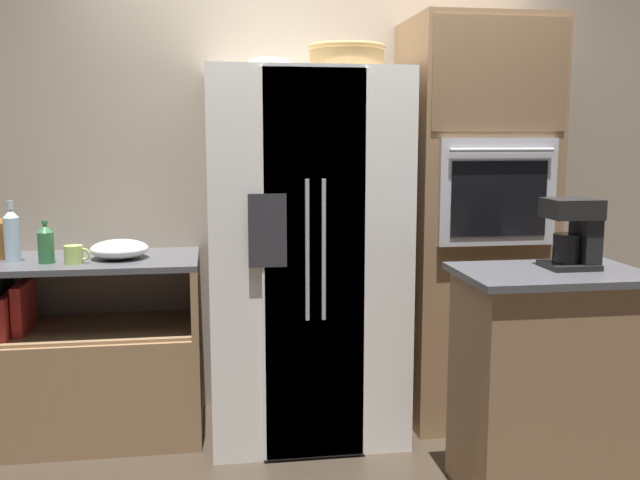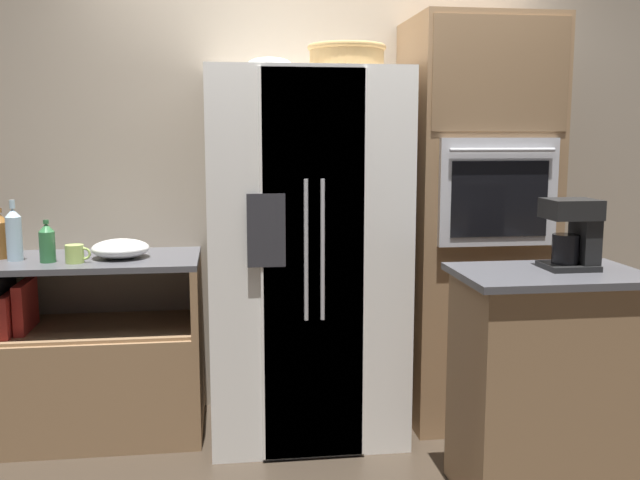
{
  "view_description": "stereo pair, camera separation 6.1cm",
  "coord_description": "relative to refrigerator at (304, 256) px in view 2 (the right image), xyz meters",
  "views": [
    {
      "loc": [
        -0.6,
        -3.5,
        1.55
      ],
      "look_at": [
        -0.07,
        -0.01,
        1.03
      ],
      "focal_mm": 40.0,
      "sensor_mm": 36.0,
      "label": 1
    },
    {
      "loc": [
        -0.54,
        -3.51,
        1.55
      ],
      "look_at": [
        -0.07,
        -0.01,
        1.03
      ],
      "focal_mm": 40.0,
      "sensor_mm": 36.0,
      "label": 2
    }
  ],
  "objects": [
    {
      "name": "island_counter",
      "position": [
        0.93,
        -0.84,
        -0.44
      ],
      "size": [
        0.77,
        0.53,
        0.99
      ],
      "color": "#93704C",
      "rests_on": "ground_plane"
    },
    {
      "name": "coffee_maker",
      "position": [
        1.05,
        -0.8,
        0.22
      ],
      "size": [
        0.21,
        0.19,
        0.3
      ],
      "color": "black",
      "rests_on": "island_counter"
    },
    {
      "name": "wall_oven",
      "position": [
        0.93,
        0.07,
        0.14
      ],
      "size": [
        0.73,
        0.69,
        2.14
      ],
      "color": "#93704C",
      "rests_on": "ground_plane"
    },
    {
      "name": "wicker_basket",
      "position": [
        0.2,
        -0.08,
        1.0
      ],
      "size": [
        0.38,
        0.38,
        0.12
      ],
      "color": "tan",
      "rests_on": "refrigerator"
    },
    {
      "name": "ground_plane",
      "position": [
        0.14,
        -0.07,
        -0.93
      ],
      "size": [
        20.0,
        20.0,
        0.0
      ],
      "primitive_type": "plane",
      "color": "#382D23"
    },
    {
      "name": "bottle_tall",
      "position": [
        -1.52,
        0.13,
        0.12
      ],
      "size": [
        0.09,
        0.09,
        0.25
      ],
      "color": "brown",
      "rests_on": "counter_left"
    },
    {
      "name": "counter_left",
      "position": [
        -1.12,
        0.09,
        -0.58
      ],
      "size": [
        1.14,
        0.6,
        0.93
      ],
      "color": "#93704C",
      "rests_on": "ground_plane"
    },
    {
      "name": "fruit_bowl",
      "position": [
        -0.17,
        0.07,
        0.97
      ],
      "size": [
        0.22,
        0.22,
        0.07
      ],
      "color": "white",
      "rests_on": "refrigerator"
    },
    {
      "name": "bottle_short",
      "position": [
        -1.43,
        0.06,
        0.13
      ],
      "size": [
        0.08,
        0.08,
        0.3
      ],
      "color": "silver",
      "rests_on": "counter_left"
    },
    {
      "name": "wall_back",
      "position": [
        0.14,
        0.42,
        0.47
      ],
      "size": [
        12.0,
        0.06,
        2.8
      ],
      "color": "tan",
      "rests_on": "ground_plane"
    },
    {
      "name": "refrigerator",
      "position": [
        0.0,
        0.0,
        0.0
      ],
      "size": [
        0.97,
        0.8,
        1.86
      ],
      "color": "white",
      "rests_on": "ground_plane"
    },
    {
      "name": "mixing_bowl",
      "position": [
        -0.93,
        0.07,
        0.05
      ],
      "size": [
        0.29,
        0.29,
        0.1
      ],
      "color": "white",
      "rests_on": "counter_left"
    },
    {
      "name": "mug",
      "position": [
        -1.13,
        -0.05,
        0.04
      ],
      "size": [
        0.12,
        0.09,
        0.09
      ],
      "color": "#B2D166",
      "rests_on": "counter_left"
    },
    {
      "name": "bottle_wide",
      "position": [
        -1.26,
        -0.01,
        0.1
      ],
      "size": [
        0.08,
        0.08,
        0.21
      ],
      "color": "#33723F",
      "rests_on": "counter_left"
    }
  ]
}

